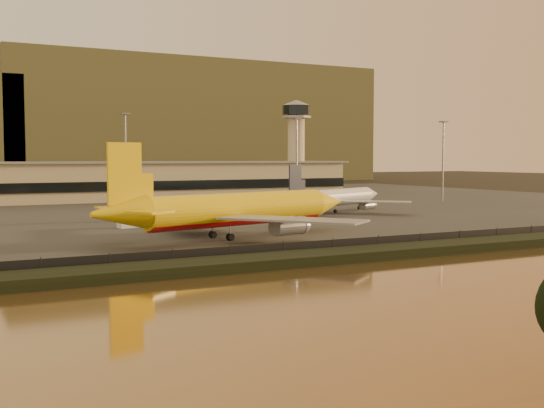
{
  "coord_description": "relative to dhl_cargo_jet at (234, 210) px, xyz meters",
  "views": [
    {
      "loc": [
        -58.5,
        -94.46,
        14.08
      ],
      "look_at": [
        -2.72,
        12.0,
        5.87
      ],
      "focal_mm": 45.0,
      "sensor_mm": 36.0,
      "label": 1
    }
  ],
  "objects": [
    {
      "name": "white_narrowbody_jet",
      "position": [
        45.85,
        39.18,
        -1.19
      ],
      "size": [
        40.37,
        38.14,
        12.17
      ],
      "rotation": [
        0.0,
        0.0,
        0.41
      ],
      "color": "white",
      "rests_on": "tarmac"
    },
    {
      "name": "dhl_cargo_jet",
      "position": [
        0.0,
        0.0,
        0.0
      ],
      "size": [
        53.51,
        51.35,
        16.16
      ],
      "rotation": [
        0.0,
        0.0,
        0.25
      ],
      "color": "yellow",
      "rests_on": "tarmac"
    },
    {
      "name": "apron_light_masts",
      "position": [
        24.9,
        62.74,
        10.68
      ],
      "size": [
        152.2,
        12.2,
        25.4
      ],
      "color": "slate",
      "rests_on": "tarmac"
    },
    {
      "name": "gse_vehicle_white",
      "position": [
        -11.34,
        25.4,
        -3.8
      ],
      "size": [
        4.9,
        3.02,
        2.05
      ],
      "primitive_type": "cube",
      "rotation": [
        0.0,
        0.0,
        0.23
      ],
      "color": "white",
      "rests_on": "tarmac"
    },
    {
      "name": "terminal_building",
      "position": [
        -4.63,
        113.29,
        1.22
      ],
      "size": [
        202.0,
        25.0,
        12.6
      ],
      "color": "tan",
      "rests_on": "tarmac"
    },
    {
      "name": "perimeter_fence",
      "position": [
        9.9,
        -25.26,
        -3.73
      ],
      "size": [
        300.0,
        0.05,
        2.2
      ],
      "primitive_type": "cube",
      "color": "black",
      "rests_on": "tarmac"
    },
    {
      "name": "tarmac",
      "position": [
        9.9,
        82.74,
        -4.93
      ],
      "size": [
        320.0,
        220.0,
        0.2
      ],
      "primitive_type": "cube",
      "color": "#2D2D2D",
      "rests_on": "ground"
    },
    {
      "name": "gse_vehicle_yellow",
      "position": [
        17.25,
        12.82,
        -3.93
      ],
      "size": [
        4.1,
        2.05,
        1.8
      ],
      "primitive_type": "cube",
      "rotation": [
        0.0,
        0.0,
        -0.06
      ],
      "color": "yellow",
      "rests_on": "tarmac"
    },
    {
      "name": "control_tower",
      "position": [
        79.9,
        118.74,
        16.64
      ],
      "size": [
        11.2,
        11.2,
        35.5
      ],
      "color": "tan",
      "rests_on": "tarmac"
    },
    {
      "name": "embankment",
      "position": [
        9.9,
        -29.26,
        -4.33
      ],
      "size": [
        320.0,
        7.0,
        1.4
      ],
      "primitive_type": "cube",
      "color": "black",
      "rests_on": "ground"
    },
    {
      "name": "ground",
      "position": [
        9.9,
        -12.26,
        -5.03
      ],
      "size": [
        900.0,
        900.0,
        0.0
      ],
      "primitive_type": "plane",
      "color": "black",
      "rests_on": "ground"
    }
  ]
}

